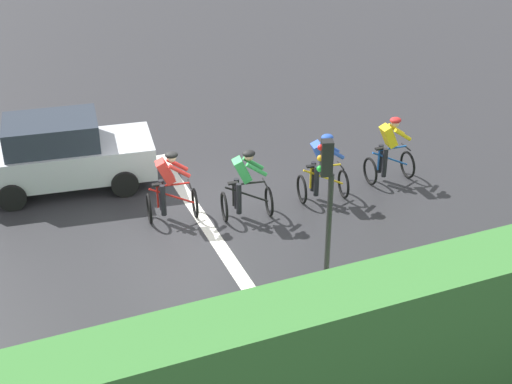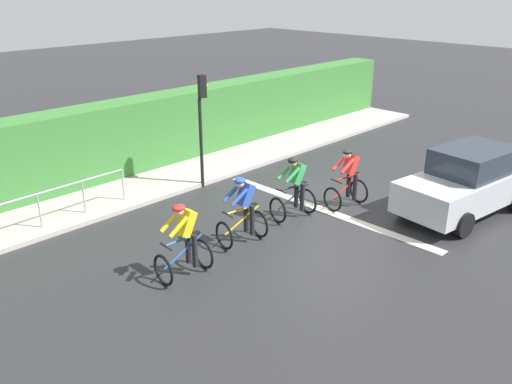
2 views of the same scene
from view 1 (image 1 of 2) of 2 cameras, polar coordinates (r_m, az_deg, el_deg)
The scene contains 11 objects.
ground_plane at distance 16.70m, azimuth -5.06°, elevation -2.29°, with size 80.00×80.00×0.00m, color #28282B.
sidewalk_kerb at distance 13.58m, azimuth 9.96°, elevation -10.76°, with size 2.80×25.32×0.12m, color #ADA89E.
stone_wall_low at distance 12.87m, azimuth 12.17°, elevation -12.20°, with size 0.44×25.32×0.63m, color gray.
hedge_wall at distance 12.14m, azimuth 13.37°, elevation -9.97°, with size 1.10×25.32×2.35m, color #387533.
road_marking_stop_line at distance 16.77m, azimuth -4.11°, elevation -2.08°, with size 7.00×0.30×0.01m, color silver.
cyclist_lead at distance 18.25m, azimuth 10.11°, elevation 3.08°, with size 0.73×1.11×1.66m.
cyclist_second at distance 17.19m, azimuth 5.05°, elevation 1.74°, with size 0.82×1.16×1.66m.
cyclist_mid at distance 16.41m, azimuth -0.85°, elevation 0.44°, with size 0.84×1.17×1.66m.
cyclist_fourth at distance 16.45m, azimuth -6.62°, elevation 0.31°, with size 0.83×1.17×1.66m.
car_silver at distance 18.27m, azimuth -14.53°, elevation 2.86°, with size 2.29×4.29×1.76m.
traffic_light_near_crossing at distance 13.10m, azimuth 5.41°, elevation -0.52°, with size 0.25×0.31×3.34m.
Camera 1 is at (13.70, -4.03, 8.67)m, focal length 52.55 mm.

